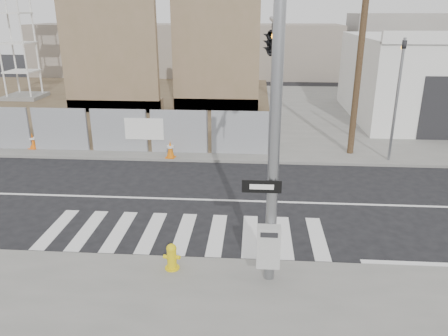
# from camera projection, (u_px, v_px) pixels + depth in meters

# --- Properties ---
(ground) EXTENTS (100.00, 100.00, 0.00)m
(ground) POSITION_uv_depth(u_px,v_px,m) (195.00, 200.00, 15.57)
(ground) COLOR black
(ground) RESTS_ON ground
(sidewalk_far) EXTENTS (50.00, 20.00, 0.12)m
(sidewalk_far) POSITION_uv_depth(u_px,v_px,m) (224.00, 111.00, 28.66)
(sidewalk_far) COLOR slate
(sidewalk_far) RESTS_ON ground
(signal_pole) EXTENTS (0.96, 5.87, 7.00)m
(signal_pole) POSITION_uv_depth(u_px,v_px,m) (272.00, 72.00, 11.84)
(signal_pole) COLOR gray
(signal_pole) RESTS_ON sidewalk_near
(far_signal_pole) EXTENTS (0.16, 0.20, 5.60)m
(far_signal_pole) POSITION_uv_depth(u_px,v_px,m) (399.00, 83.00, 18.13)
(far_signal_pole) COLOR gray
(far_signal_pole) RESTS_ON sidewalk_far
(concrete_wall_left) EXTENTS (6.00, 1.30, 8.00)m
(concrete_wall_left) POSITION_uv_depth(u_px,v_px,m) (111.00, 60.00, 27.13)
(concrete_wall_left) COLOR brown
(concrete_wall_left) RESTS_ON sidewalk_far
(concrete_wall_right) EXTENTS (5.50, 1.30, 8.00)m
(concrete_wall_right) POSITION_uv_depth(u_px,v_px,m) (216.00, 59.00, 27.63)
(concrete_wall_right) COLOR brown
(concrete_wall_right) RESTS_ON sidewalk_far
(utility_pole_right) EXTENTS (1.60, 0.28, 10.00)m
(utility_pole_right) POSITION_uv_depth(u_px,v_px,m) (362.00, 39.00, 18.49)
(utility_pole_right) COLOR #4C3923
(utility_pole_right) RESTS_ON sidewalk_far
(fire_hydrant) EXTENTS (0.47, 0.47, 0.71)m
(fire_hydrant) POSITION_uv_depth(u_px,v_px,m) (172.00, 256.00, 11.11)
(fire_hydrant) COLOR #DABD0C
(fire_hydrant) RESTS_ON sidewalk_near
(traffic_cone_c) EXTENTS (0.43, 0.43, 0.77)m
(traffic_cone_c) POSITION_uv_depth(u_px,v_px,m) (33.00, 141.00, 20.75)
(traffic_cone_c) COLOR #D95A0B
(traffic_cone_c) RESTS_ON sidewalk_far
(traffic_cone_d) EXTENTS (0.47, 0.47, 0.79)m
(traffic_cone_d) POSITION_uv_depth(u_px,v_px,m) (170.00, 149.00, 19.46)
(traffic_cone_d) COLOR #D5640B
(traffic_cone_d) RESTS_ON sidewalk_far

